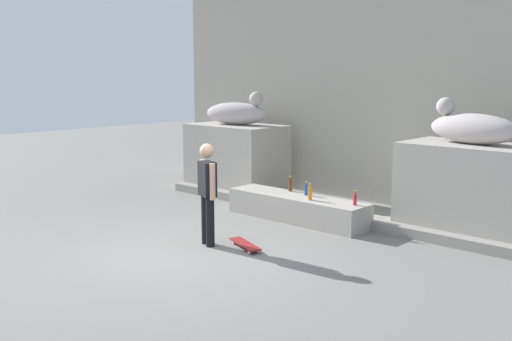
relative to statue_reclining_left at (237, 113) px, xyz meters
name	(u,v)px	position (x,y,z in m)	size (l,w,h in m)	color
ground_plane	(184,253)	(2.79, -4.05, -1.87)	(40.00, 40.00, 0.00)	slate
facade_wall	(375,82)	(2.79, 1.44, 0.71)	(11.17, 0.60, 5.17)	gray
pedestal_left	(236,158)	(-0.04, -0.01, -1.08)	(2.25, 1.36, 1.59)	#A39E93
pedestal_right	(470,190)	(5.62, -0.01, -1.08)	(2.25, 1.36, 1.59)	#A39E93
statue_reclining_left	(237,113)	(0.00, 0.00, 0.00)	(1.68, 0.89, 0.78)	#B3A8A5
statue_reclining_right	(472,127)	(5.58, 0.00, 0.00)	(1.66, 0.75, 0.78)	#B3A8A5
ledge_block	(297,208)	(2.79, -1.23, -1.63)	(2.94, 0.71, 0.48)	#A39E93
skater	(207,190)	(2.75, -3.50, -0.95)	(0.51, 0.32, 1.67)	black
skateboard	(245,244)	(3.32, -3.22, -1.81)	(0.82, 0.47, 0.08)	maroon
bottle_red	(355,199)	(4.05, -1.17, -1.29)	(0.06, 0.06, 0.27)	red
bottle_blue	(306,190)	(2.89, -1.07, -1.29)	(0.07, 0.07, 0.26)	#194C99
bottle_orange	(310,193)	(3.20, -1.36, -1.27)	(0.07, 0.07, 0.31)	orange
bottle_brown	(290,185)	(2.41, -0.97, -1.27)	(0.07, 0.07, 0.30)	#593314
stair_step	(313,211)	(2.79, -0.71, -1.78)	(7.90, 0.50, 0.18)	gray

